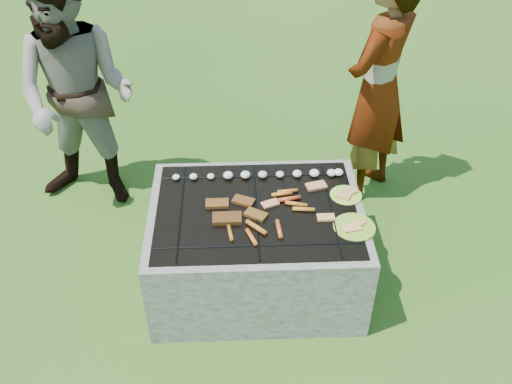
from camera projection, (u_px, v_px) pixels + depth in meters
lawn at (256, 278)px, 3.81m from camera, size 60.00×60.00×0.00m
fire_pit at (256, 248)px, 3.63m from camera, size 1.30×1.00×0.62m
mushrooms at (270, 174)px, 3.66m from camera, size 1.10×0.07×0.04m
pork_slabs at (233, 211)px, 3.39m from camera, size 0.37×0.27×0.03m
sausages at (276, 214)px, 3.37m from camera, size 0.53×0.49×0.03m
bread_on_grate at (307, 198)px, 3.49m from camera, size 0.43×0.38×0.02m
plate_far at (346, 195)px, 3.53m from camera, size 0.22×0.22×0.03m
plate_near at (354, 227)px, 3.30m from camera, size 0.30×0.30×0.03m
cook at (378, 89)px, 4.02m from camera, size 0.75×0.77×1.78m
bystander at (77, 97)px, 3.94m from camera, size 0.99×0.84×1.77m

